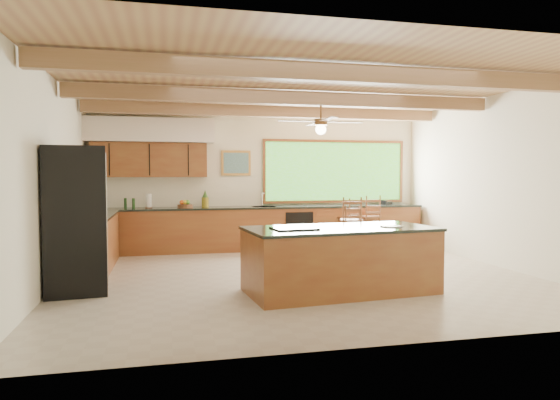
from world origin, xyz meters
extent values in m
plane|color=#B9AD9A|center=(0.00, 0.00, 0.00)|extent=(7.20, 7.20, 0.00)
cube|color=#EBE5CB|center=(0.00, 3.25, 1.50)|extent=(7.20, 0.04, 3.00)
cube|color=#EBE5CB|center=(0.00, -3.25, 1.50)|extent=(7.20, 0.04, 3.00)
cube|color=#EBE5CB|center=(-3.60, 0.00, 1.50)|extent=(0.04, 6.50, 3.00)
cube|color=#EBE5CB|center=(3.60, 0.00, 1.50)|extent=(0.04, 6.50, 3.00)
cube|color=tan|center=(0.00, 0.00, 3.00)|extent=(7.20, 6.50, 0.04)
cube|color=#8F6547|center=(0.00, -1.60, 2.86)|extent=(7.10, 0.15, 0.22)
cube|color=#8F6547|center=(0.00, 0.50, 2.86)|extent=(7.10, 0.15, 0.22)
cube|color=#8F6547|center=(0.00, 2.30, 2.86)|extent=(7.10, 0.15, 0.22)
cube|color=brown|center=(-2.35, 3.06, 1.90)|extent=(2.30, 0.35, 0.70)
cube|color=white|center=(-2.35, 2.99, 2.50)|extent=(2.60, 0.50, 0.48)
cylinder|color=#FFEABF|center=(-3.05, 2.99, 2.27)|extent=(0.10, 0.10, 0.01)
cylinder|color=#FFEABF|center=(-1.65, 2.99, 2.27)|extent=(0.10, 0.10, 0.01)
cube|color=#69BE44|center=(1.70, 3.22, 1.67)|extent=(3.20, 0.04, 1.30)
cube|color=#B17A36|center=(-0.55, 3.22, 1.85)|extent=(0.64, 0.03, 0.54)
cube|color=#3E715D|center=(-0.55, 3.20, 1.85)|extent=(0.54, 0.01, 0.44)
cube|color=brown|center=(0.00, 2.91, 0.44)|extent=(7.00, 0.65, 0.88)
cube|color=black|center=(0.00, 2.91, 0.90)|extent=(7.04, 0.69, 0.04)
cube|color=brown|center=(-3.26, 1.35, 0.44)|extent=(0.65, 2.35, 0.88)
cube|color=black|center=(-3.26, 1.35, 0.90)|extent=(0.69, 2.39, 0.04)
cube|color=black|center=(0.70, 2.58, 0.42)|extent=(0.60, 0.02, 0.78)
cube|color=silver|center=(0.00, 2.91, 0.91)|extent=(0.50, 0.38, 0.03)
cylinder|color=silver|center=(0.00, 3.11, 1.07)|extent=(0.03, 0.03, 0.30)
cylinder|color=silver|center=(0.00, 3.01, 1.20)|extent=(0.03, 0.20, 0.03)
cylinder|color=silver|center=(-2.38, 2.98, 1.07)|extent=(0.12, 0.12, 0.29)
cylinder|color=#1F451B|center=(-2.84, 3.08, 1.02)|extent=(0.06, 0.06, 0.20)
cylinder|color=#1F451B|center=(-2.68, 2.93, 1.02)|extent=(0.06, 0.06, 0.20)
cube|color=black|center=(2.85, 2.97, 0.97)|extent=(0.27, 0.25, 0.10)
cube|color=brown|center=(0.27, -1.12, 0.43)|extent=(2.61, 1.39, 0.85)
cube|color=black|center=(0.27, -1.12, 0.87)|extent=(2.65, 1.43, 0.04)
cube|color=black|center=(-0.40, -1.18, 0.90)|extent=(0.60, 0.50, 0.02)
cylinder|color=silver|center=(0.98, -1.19, 0.90)|extent=(0.31, 0.31, 0.02)
cube|color=black|center=(-3.22, -0.38, 0.99)|extent=(0.84, 0.83, 1.98)
cube|color=silver|center=(-2.83, -0.38, 0.99)|extent=(0.03, 0.06, 1.82)
cube|color=brown|center=(1.43, 1.60, 0.61)|extent=(0.39, 0.39, 0.04)
cylinder|color=brown|center=(1.29, 1.46, 0.29)|extent=(0.03, 0.03, 0.59)
cylinder|color=brown|center=(1.57, 1.46, 0.29)|extent=(0.03, 0.03, 0.59)
cylinder|color=brown|center=(1.29, 1.74, 0.29)|extent=(0.03, 0.03, 0.59)
cylinder|color=brown|center=(1.57, 1.74, 0.29)|extent=(0.03, 0.03, 0.59)
cube|color=brown|center=(1.48, 1.60, 0.71)|extent=(0.52, 0.52, 0.04)
cylinder|color=brown|center=(1.32, 1.43, 0.34)|extent=(0.04, 0.04, 0.69)
cylinder|color=brown|center=(1.65, 1.43, 0.34)|extent=(0.04, 0.04, 0.69)
cylinder|color=brown|center=(1.32, 1.77, 0.34)|extent=(0.04, 0.04, 0.69)
cylinder|color=brown|center=(1.65, 1.77, 0.34)|extent=(0.04, 0.04, 0.69)
cube|color=brown|center=(1.78, 2.45, 0.67)|extent=(0.49, 0.49, 0.04)
cylinder|color=brown|center=(1.63, 2.29, 0.32)|extent=(0.04, 0.04, 0.65)
cylinder|color=brown|center=(1.94, 2.29, 0.32)|extent=(0.04, 0.04, 0.65)
cylinder|color=brown|center=(1.63, 2.61, 0.32)|extent=(0.04, 0.04, 0.65)
cylinder|color=brown|center=(1.94, 2.61, 0.32)|extent=(0.04, 0.04, 0.65)
cube|color=brown|center=(2.20, 2.45, 0.70)|extent=(0.47, 0.47, 0.04)
cylinder|color=brown|center=(2.04, 2.29, 0.34)|extent=(0.04, 0.04, 0.68)
cylinder|color=brown|center=(2.37, 2.29, 0.34)|extent=(0.04, 0.04, 0.68)
cylinder|color=brown|center=(2.04, 2.61, 0.34)|extent=(0.04, 0.04, 0.68)
cylinder|color=brown|center=(2.37, 2.61, 0.34)|extent=(0.04, 0.04, 0.68)
camera|label=1|loc=(-2.05, -7.51, 1.61)|focal=32.00mm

